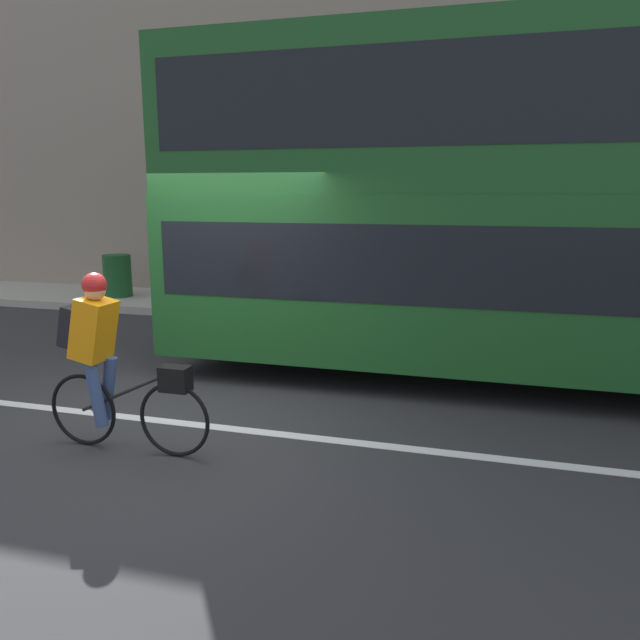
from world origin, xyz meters
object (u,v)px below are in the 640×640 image
Objects in this scene: bus at (579,195)px; street_sign_post at (531,238)px; cyclist_on_bike at (107,356)px; trash_bin at (118,276)px.

bus is 3.95× the size of street_sign_post.
cyclist_on_bike is 1.86× the size of trash_bin.
cyclist_on_bike is 0.66× the size of street_sign_post.
bus reaches higher than trash_bin.
cyclist_on_bike is at bearing -56.72° from trash_bin.
street_sign_post is (3.78, 6.53, 0.65)m from cyclist_on_bike.
street_sign_post is (8.07, -0.01, 0.94)m from trash_bin.
bus is 5.37m from cyclist_on_bike.
bus reaches higher than cyclist_on_bike.
street_sign_post is at bearing -0.04° from trash_bin.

